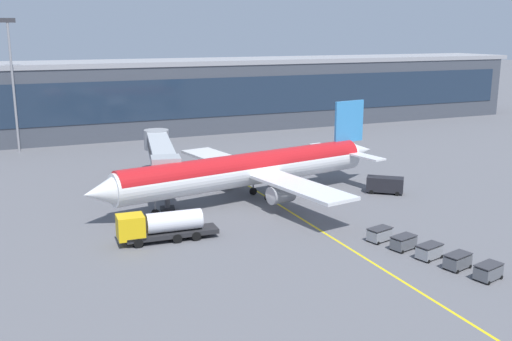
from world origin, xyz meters
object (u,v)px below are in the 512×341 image
baggage_cart_0 (488,271)px  baggage_cart_2 (429,251)px  crew_van (384,184)px  baggage_cart_3 (403,242)px  fuel_tanker (161,226)px  baggage_cart_4 (380,234)px  main_airliner (249,169)px  baggage_cart_1 (458,261)px

baggage_cart_0 → baggage_cart_2: 6.40m
crew_van → baggage_cart_2: (-10.36, -22.11, -0.53)m
baggage_cart_3 → fuel_tanker: bearing=150.8°
crew_van → baggage_cart_3: 22.04m
baggage_cart_3 → baggage_cart_4: same height
baggage_cart_2 → baggage_cart_4: (-1.56, 6.21, 0.00)m
baggage_cart_4 → main_airliner: bearing=108.5°
main_airliner → baggage_cart_0: size_ratio=15.06×
crew_van → baggage_cart_2: bearing=-115.1°
main_airliner → baggage_cart_0: 34.37m
fuel_tanker → baggage_cart_2: bearing=-33.9°
fuel_tanker → crew_van: fuel_tanker is taller
main_airliner → baggage_cart_4: (6.79, -20.31, -3.48)m
main_airliner → baggage_cart_0: (9.91, -32.72, -3.48)m
baggage_cart_1 → baggage_cart_2: size_ratio=1.00×
baggage_cart_0 → baggage_cart_3: same height
main_airliner → crew_van: main_airliner is taller
crew_van → baggage_cart_1: bearing=-110.8°
baggage_cart_3 → baggage_cart_4: bearing=104.1°
main_airliner → baggage_cart_3: (7.57, -23.41, -3.48)m
baggage_cart_1 → baggage_cart_2: same height
baggage_cart_1 → baggage_cart_4: 9.60m
baggage_cart_1 → baggage_cart_2: (-0.78, 3.10, 0.00)m
baggage_cart_2 → baggage_cart_3: size_ratio=1.00×
main_airliner → baggage_cart_4: main_airliner is taller
main_airliner → crew_van: 19.45m
main_airliner → baggage_cart_2: main_airliner is taller
baggage_cart_3 → baggage_cart_4: 3.20m
baggage_cart_1 → fuel_tanker: bearing=142.0°
crew_van → baggage_cart_3: crew_van is taller
baggage_cart_3 → crew_van: bearing=59.6°
baggage_cart_1 → baggage_cart_4: same height
main_airliner → baggage_cart_4: 21.69m
fuel_tanker → baggage_cart_0: (24.74, -21.81, -0.96)m
baggage_cart_0 → baggage_cart_1: 3.20m
baggage_cart_4 → baggage_cart_1: bearing=-75.9°
baggage_cart_2 → baggage_cart_3: 3.20m
baggage_cart_0 → main_airliner: bearing=106.9°
main_airliner → fuel_tanker: 18.58m
baggage_cart_2 → baggage_cart_0: bearing=-75.9°
crew_van → baggage_cart_4: crew_van is taller
fuel_tanker → baggage_cart_0: bearing=-41.4°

